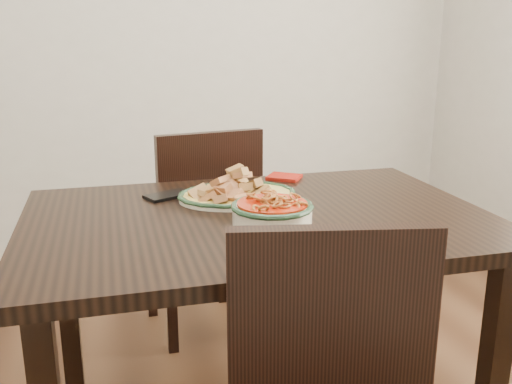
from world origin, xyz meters
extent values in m
cube|color=beige|center=(0.00, 1.75, 1.30)|extent=(3.50, 0.10, 2.60)
cube|color=black|center=(0.09, -0.02, 0.73)|extent=(1.30, 0.87, 0.04)
cube|color=black|center=(0.66, -0.37, 0.35)|extent=(0.06, 0.06, 0.71)
cube|color=black|center=(-0.47, 0.32, 0.35)|extent=(0.06, 0.06, 0.71)
cube|color=black|center=(0.66, 0.32, 0.35)|extent=(0.06, 0.06, 0.71)
cube|color=black|center=(0.04, 0.76, 0.43)|extent=(0.48, 0.48, 0.04)
cube|color=black|center=(0.18, 0.96, 0.21)|extent=(0.04, 0.04, 0.41)
cube|color=black|center=(-0.16, 0.90, 0.21)|extent=(0.04, 0.04, 0.41)
cube|color=black|center=(0.23, 0.62, 0.21)|extent=(0.04, 0.04, 0.41)
cube|color=black|center=(-0.11, 0.57, 0.21)|extent=(0.04, 0.04, 0.41)
cube|color=black|center=(0.07, 0.57, 0.67)|extent=(0.42, 0.11, 0.44)
cube|color=black|center=(0.10, -0.56, 0.67)|extent=(0.42, 0.12, 0.44)
ellipsoid|color=#F0E8CA|center=(0.07, 0.14, 0.76)|extent=(0.36, 0.27, 0.02)
ellipsoid|color=gold|center=(0.07, 0.14, 0.76)|extent=(0.35, 0.26, 0.01)
torus|color=#18351C|center=(0.07, 0.14, 0.77)|extent=(0.28, 0.28, 0.01)
cylinder|color=beige|center=(0.10, -0.14, 0.78)|extent=(0.21, 0.21, 0.06)
torus|color=#183520|center=(0.10, -0.14, 0.81)|extent=(0.22, 0.22, 0.02)
cylinder|color=#A41D07|center=(0.10, -0.14, 0.81)|extent=(0.19, 0.19, 0.01)
cube|color=black|center=(-0.13, 0.22, 0.76)|extent=(0.16, 0.13, 0.01)
cube|color=maroon|center=(0.29, 0.35, 0.76)|extent=(0.14, 0.14, 0.01)
camera|label=1|loc=(-0.31, -1.52, 1.24)|focal=40.00mm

